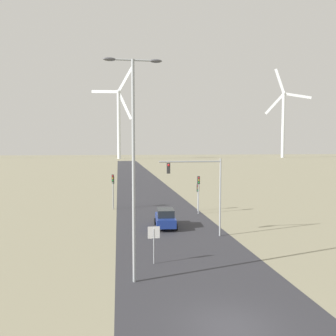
# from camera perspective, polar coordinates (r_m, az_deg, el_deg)

# --- Properties ---
(ground_plane) EXTENTS (600.00, 600.00, 0.00)m
(ground_plane) POSITION_cam_1_polar(r_m,az_deg,el_deg) (16.04, 10.83, -25.59)
(ground_plane) COLOR gray
(road_surface) EXTENTS (10.00, 240.00, 0.01)m
(road_surface) POSITION_cam_1_polar(r_m,az_deg,el_deg) (61.84, -4.22, -3.55)
(road_surface) COLOR #2D2D33
(road_surface) RESTS_ON ground
(streetlamp) EXTENTS (3.28, 0.32, 12.75)m
(streetlamp) POSITION_cam_1_polar(r_m,az_deg,el_deg) (18.63, -6.04, 3.37)
(streetlamp) COLOR #93999E
(streetlamp) RESTS_ON ground
(stop_sign_near) EXTENTS (0.81, 0.07, 2.54)m
(stop_sign_near) POSITION_cam_1_polar(r_m,az_deg,el_deg) (22.31, -2.49, -12.04)
(stop_sign_near) COLOR #93999E
(stop_sign_near) RESTS_ON ground
(traffic_light_post_near_left) EXTENTS (0.28, 0.34, 4.38)m
(traffic_light_post_near_left) POSITION_cam_1_polar(r_m,az_deg,el_deg) (41.37, -9.57, -2.76)
(traffic_light_post_near_left) COLOR #93999E
(traffic_light_post_near_left) RESTS_ON ground
(traffic_light_post_near_right) EXTENTS (0.28, 0.34, 4.42)m
(traffic_light_post_near_right) POSITION_cam_1_polar(r_m,az_deg,el_deg) (38.23, 5.34, -3.22)
(traffic_light_post_near_right) COLOR #93999E
(traffic_light_post_near_right) RESTS_ON ground
(traffic_light_post_mid_left) EXTENTS (0.28, 0.34, 4.08)m
(traffic_light_post_mid_left) POSITION_cam_1_polar(r_m,az_deg,el_deg) (41.91, -9.53, -2.97)
(traffic_light_post_mid_left) COLOR #93999E
(traffic_light_post_mid_left) RESTS_ON ground
(traffic_light_post_mid_right) EXTENTS (0.28, 0.34, 3.26)m
(traffic_light_post_mid_right) POSITION_cam_1_polar(r_m,az_deg,el_deg) (40.13, 5.23, -4.08)
(traffic_light_post_mid_right) COLOR #93999E
(traffic_light_post_mid_right) RESTS_ON ground
(traffic_light_mast_overhead) EXTENTS (5.46, 0.34, 6.82)m
(traffic_light_mast_overhead) POSITION_cam_1_polar(r_m,az_deg,el_deg) (28.33, 5.62, -2.26)
(traffic_light_mast_overhead) COLOR #93999E
(traffic_light_mast_overhead) RESTS_ON ground
(car_approaching) EXTENTS (2.10, 4.22, 1.83)m
(car_approaching) POSITION_cam_1_polar(r_m,az_deg,el_deg) (32.09, -0.46, -8.73)
(car_approaching) COLOR navy
(car_approaching) RESTS_ON ground
(wind_turbine_left) EXTENTS (28.05, 14.93, 59.81)m
(wind_turbine_left) POSITION_cam_1_polar(r_m,az_deg,el_deg) (215.07, -8.57, 8.76)
(wind_turbine_left) COLOR silver
(wind_turbine_left) RESTS_ON ground
(wind_turbine_center) EXTENTS (28.77, 13.38, 63.38)m
(wind_turbine_center) POSITION_cam_1_polar(r_m,az_deg,el_deg) (250.31, 19.44, 8.15)
(wind_turbine_center) COLOR silver
(wind_turbine_center) RESTS_ON ground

